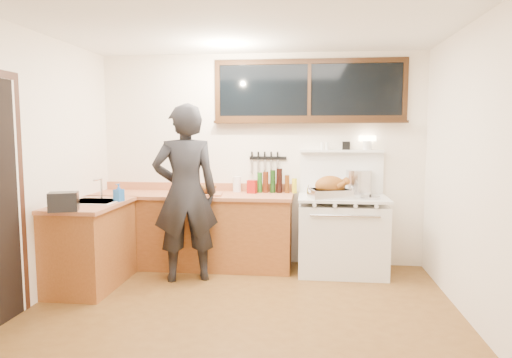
# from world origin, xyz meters

# --- Properties ---
(ground_plane) EXTENTS (4.00, 3.50, 0.02)m
(ground_plane) POSITION_xyz_m (0.00, 0.00, -0.01)
(ground_plane) COLOR brown
(room_shell) EXTENTS (4.10, 3.60, 2.65)m
(room_shell) POSITION_xyz_m (0.00, 0.00, 1.65)
(room_shell) COLOR white
(room_shell) RESTS_ON ground
(counter_back) EXTENTS (2.44, 0.64, 1.00)m
(counter_back) POSITION_xyz_m (-0.80, 1.45, 0.45)
(counter_back) COLOR brown
(counter_back) RESTS_ON ground
(counter_left) EXTENTS (0.64, 1.09, 0.90)m
(counter_left) POSITION_xyz_m (-1.70, 0.62, 0.45)
(counter_left) COLOR brown
(counter_left) RESTS_ON ground
(sink_unit) EXTENTS (0.50, 0.45, 0.37)m
(sink_unit) POSITION_xyz_m (-1.68, 0.70, 0.85)
(sink_unit) COLOR white
(sink_unit) RESTS_ON counter_left
(vintage_stove) EXTENTS (1.02, 0.74, 1.60)m
(vintage_stove) POSITION_xyz_m (1.00, 1.41, 0.47)
(vintage_stove) COLOR white
(vintage_stove) RESTS_ON ground
(back_window) EXTENTS (2.32, 0.13, 0.77)m
(back_window) POSITION_xyz_m (0.60, 1.72, 2.06)
(back_window) COLOR black
(back_window) RESTS_ON room_shell
(knife_strip) EXTENTS (0.46, 0.03, 0.28)m
(knife_strip) POSITION_xyz_m (0.08, 1.73, 1.31)
(knife_strip) COLOR black
(knife_strip) RESTS_ON room_shell
(man) EXTENTS (0.82, 0.67, 1.95)m
(man) POSITION_xyz_m (-0.74, 0.94, 0.97)
(man) COLOR black
(man) RESTS_ON ground
(soap_bottle) EXTENTS (0.11, 0.11, 0.19)m
(soap_bottle) POSITION_xyz_m (-1.43, 0.76, 1.00)
(soap_bottle) COLOR blue
(soap_bottle) RESTS_ON counter_left
(toaster) EXTENTS (0.31, 0.26, 0.18)m
(toaster) POSITION_xyz_m (-1.70, 0.12, 0.99)
(toaster) COLOR black
(toaster) RESTS_ON counter_left
(cutting_board) EXTENTS (0.39, 0.31, 0.13)m
(cutting_board) POSITION_xyz_m (-0.59, 1.32, 0.95)
(cutting_board) COLOR #B76E48
(cutting_board) RESTS_ON counter_back
(roast_turkey) EXTENTS (0.52, 0.44, 0.25)m
(roast_turkey) POSITION_xyz_m (0.85, 1.28, 1.00)
(roast_turkey) COLOR silver
(roast_turkey) RESTS_ON vintage_stove
(stockpot) EXTENTS (0.33, 0.33, 0.29)m
(stockpot) POSITION_xyz_m (1.20, 1.63, 1.04)
(stockpot) COLOR silver
(stockpot) RESTS_ON vintage_stove
(saucepan) EXTENTS (0.15, 0.27, 0.11)m
(saucepan) POSITION_xyz_m (1.11, 1.68, 0.96)
(saucepan) COLOR silver
(saucepan) RESTS_ON vintage_stove
(pot_lid) EXTENTS (0.30, 0.30, 0.04)m
(pot_lid) POSITION_xyz_m (1.30, 1.29, 0.91)
(pot_lid) COLOR silver
(pot_lid) RESTS_ON vintage_stove
(coffee_tin) EXTENTS (0.12, 0.11, 0.16)m
(coffee_tin) POSITION_xyz_m (-0.08, 1.56, 0.98)
(coffee_tin) COLOR maroon
(coffee_tin) RESTS_ON counter_back
(pitcher) EXTENTS (0.10, 0.10, 0.19)m
(pitcher) POSITION_xyz_m (-0.28, 1.67, 1.00)
(pitcher) COLOR white
(pitcher) RESTS_ON counter_back
(bottle_cluster) EXTENTS (0.49, 0.07, 0.30)m
(bottle_cluster) POSITION_xyz_m (0.20, 1.63, 1.03)
(bottle_cluster) COLOR black
(bottle_cluster) RESTS_ON counter_back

